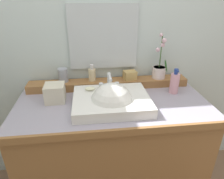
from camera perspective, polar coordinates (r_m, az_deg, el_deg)
The scene contains 12 objects.
wall_back at distance 1.64m, azimuth -1.70°, elevation 15.82°, with size 3.13×0.20×2.47m, color silver.
vanity_cabinet at distance 1.62m, azimuth 0.14°, elevation -16.65°, with size 1.29×0.63×0.85m.
back_ledge at distance 1.57m, azimuth -0.91°, elevation 1.67°, with size 1.22×0.12×0.06m, color olive.
sink_basin at distance 1.31m, azimuth -0.12°, elevation -3.68°, with size 0.49×0.39×0.29m.
soap_bar at distance 1.38m, azimuth -6.25°, elevation 0.22°, with size 0.07×0.04×0.02m, color beige.
potted_plant at distance 1.62m, azimuth 13.20°, elevation 5.71°, with size 0.12×0.10×0.35m.
soap_dispenser at distance 1.54m, azimuth -5.63°, elevation 4.31°, with size 0.05×0.06×0.13m.
tumbler_cup at distance 1.56m, azimuth -13.63°, elevation 3.95°, with size 0.07×0.07×0.10m, color #9298A6.
trinket_box at distance 1.57m, azimuth 5.06°, elevation 4.05°, with size 0.09×0.07×0.07m, color tan.
lotion_bottle at distance 1.53m, azimuth 17.21°, elevation 1.80°, with size 0.06×0.07×0.18m.
tissue_box at distance 1.41m, azimuth -15.76°, elevation -0.92°, with size 0.13×0.13×0.12m, color beige.
mirror at distance 1.53m, azimuth -2.42°, elevation 14.43°, with size 0.51×0.02×0.46m, color silver.
Camera 1 is at (-0.15, -1.19, 1.51)m, focal length 32.44 mm.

